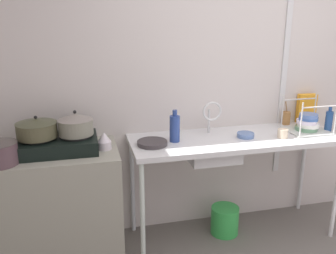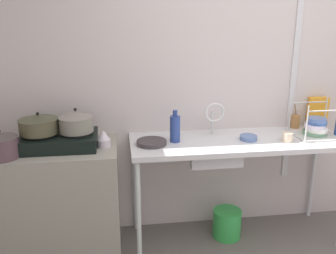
{
  "view_description": "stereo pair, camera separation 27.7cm",
  "coord_description": "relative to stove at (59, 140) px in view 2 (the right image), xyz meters",
  "views": [
    {
      "loc": [
        -1.46,
        -1.32,
        1.84
      ],
      "look_at": [
        -0.82,
        1.31,
        1.01
      ],
      "focal_mm": 39.67,
      "sensor_mm": 36.0,
      "label": 1
    },
    {
      "loc": [
        -1.18,
        -1.37,
        1.84
      ],
      "look_at": [
        -0.82,
        1.31,
        1.01
      ],
      "focal_mm": 39.67,
      "sensor_mm": 36.0,
      "label": 2
    }
  ],
  "objects": [
    {
      "name": "frying_pan",
      "position": [
        0.68,
        -0.03,
        -0.04
      ],
      "size": [
        0.23,
        0.23,
        0.03
      ],
      "primitive_type": "cylinder",
      "color": "#373133",
      "rests_on": "counter_sink"
    },
    {
      "name": "counter_concrete",
      "position": [
        -0.05,
        0.0,
        -0.5
      ],
      "size": [
        0.94,
        0.58,
        0.89
      ],
      "primitive_type": "cube",
      "color": "gray",
      "rests_on": "ground"
    },
    {
      "name": "cereal_box",
      "position": [
        2.16,
        0.24,
        0.08
      ],
      "size": [
        0.17,
        0.08,
        0.26
      ],
      "primitive_type": "cube",
      "rotation": [
        0.0,
        0.0,
        -0.11
      ],
      "color": "orange",
      "rests_on": "counter_sink"
    },
    {
      "name": "cup_by_rack",
      "position": [
        1.74,
        -0.1,
        -0.02
      ],
      "size": [
        0.08,
        0.08,
        0.07
      ],
      "primitive_type": "cylinder",
      "color": "beige",
      "rests_on": "counter_sink"
    },
    {
      "name": "stove",
      "position": [
        0.0,
        0.0,
        0.0
      ],
      "size": [
        0.55,
        0.36,
        0.12
      ],
      "color": "black",
      "rests_on": "counter_concrete"
    },
    {
      "name": "wall_metal_strip",
      "position": [
        1.93,
        0.28,
        0.58
      ],
      "size": [
        0.05,
        0.01,
        2.22
      ],
      "primitive_type": "cube",
      "color": "silver"
    },
    {
      "name": "pot_on_left_burner",
      "position": [
        -0.13,
        0.0,
        0.13
      ],
      "size": [
        0.28,
        0.28,
        0.16
      ],
      "color": "#48462F",
      "rests_on": "stove"
    },
    {
      "name": "dish_rack",
      "position": [
        2.02,
        -0.0,
        0.01
      ],
      "size": [
        0.33,
        0.3,
        0.29
      ],
      "color": "beige",
      "rests_on": "counter_sink"
    },
    {
      "name": "bottle_by_sink",
      "position": [
        0.87,
        0.01,
        0.05
      ],
      "size": [
        0.08,
        0.08,
        0.25
      ],
      "color": "navy",
      "rests_on": "counter_sink"
    },
    {
      "name": "faucet",
      "position": [
        1.2,
        0.1,
        0.13
      ],
      "size": [
        0.16,
        0.09,
        0.28
      ],
      "color": "silver",
      "rests_on": "counter_sink"
    },
    {
      "name": "small_bowl_on_drainboard",
      "position": [
        1.45,
        -0.02,
        -0.04
      ],
      "size": [
        0.14,
        0.14,
        0.04
      ],
      "primitive_type": "cylinder",
      "color": "#536FA4",
      "rests_on": "counter_sink"
    },
    {
      "name": "wall_back",
      "position": [
        1.63,
        0.34,
        0.44
      ],
      "size": [
        5.28,
        0.1,
        2.77
      ],
      "primitive_type": "cube",
      "color": "beige",
      "rests_on": "ground"
    },
    {
      "name": "counter_sink",
      "position": [
        1.38,
        0.0,
        -0.12
      ],
      "size": [
        1.72,
        0.58,
        0.89
      ],
      "color": "silver",
      "rests_on": "ground"
    },
    {
      "name": "sink_basin",
      "position": [
        1.16,
        -0.04,
        -0.13
      ],
      "size": [
        0.4,
        0.33,
        0.16
      ],
      "primitive_type": "cube",
      "color": "silver",
      "rests_on": "counter_sink"
    },
    {
      "name": "bucket_on_floor",
      "position": [
        1.33,
        0.02,
        -0.82
      ],
      "size": [
        0.24,
        0.24,
        0.24
      ],
      "primitive_type": "cylinder",
      "color": "green",
      "rests_on": "ground"
    },
    {
      "name": "percolator",
      "position": [
        0.33,
        -0.03,
        0.01
      ],
      "size": [
        0.1,
        0.1,
        0.13
      ],
      "color": "silver",
      "rests_on": "counter_concrete"
    },
    {
      "name": "utensil_jar",
      "position": [
        1.96,
        0.23,
        0.0
      ],
      "size": [
        0.07,
        0.07,
        0.21
      ],
      "color": "#A26E3C",
      "rests_on": "counter_sink"
    },
    {
      "name": "pot_beside_stove",
      "position": [
        -0.36,
        -0.16,
        0.04
      ],
      "size": [
        0.24,
        0.24,
        0.21
      ],
      "color": "#503A41",
      "rests_on": "counter_concrete"
    },
    {
      "name": "pot_on_right_burner",
      "position": [
        0.13,
        -0.0,
        0.14
      ],
      "size": [
        0.25,
        0.25,
        0.18
      ],
      "color": "slate",
      "rests_on": "stove"
    }
  ]
}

